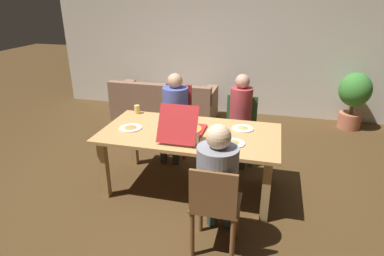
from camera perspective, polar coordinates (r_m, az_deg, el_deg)
ground_plane at (r=4.00m, az=-0.36°, el=-10.33°), size 20.00×20.00×0.00m
back_wall at (r=6.26m, az=6.54°, el=15.15°), size 6.81×0.12×2.77m
dining_table at (r=3.69m, az=-0.38°, el=-2.02°), size 1.99×1.02×0.73m
chair_0 at (r=2.87m, az=4.00°, el=-13.57°), size 0.41×0.40×0.88m
person_0 at (r=2.84m, az=4.60°, el=-8.26°), size 0.35×0.52×1.21m
chair_1 at (r=4.67m, az=-2.56°, el=1.84°), size 0.39×0.38×0.99m
person_1 at (r=4.48m, az=-3.11°, el=3.41°), size 0.35×0.54×1.18m
chair_2 at (r=4.57m, az=8.46°, el=0.58°), size 0.44×0.41×0.86m
person_2 at (r=4.37m, az=8.43°, el=2.71°), size 0.29×0.47×1.21m
pizza_box_0 at (r=3.60m, az=-1.37°, el=-0.18°), size 0.41×0.62×0.39m
plate_0 at (r=3.39m, az=7.19°, el=-2.59°), size 0.25×0.25×0.03m
plate_1 at (r=3.77m, az=8.89°, el=-0.05°), size 0.24×0.24×0.03m
plate_2 at (r=3.81m, az=-10.70°, el=0.06°), size 0.26×0.26×0.03m
drinking_glass_0 at (r=3.33m, az=0.67°, el=-2.13°), size 0.06×0.06×0.11m
drinking_glass_1 at (r=4.26m, az=-9.59°, el=3.22°), size 0.07×0.07×0.11m
couch at (r=6.07m, az=-4.85°, el=4.18°), size 1.86×0.81×0.72m
potted_plant at (r=6.13m, az=26.48°, el=5.06°), size 0.52×0.52×0.97m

